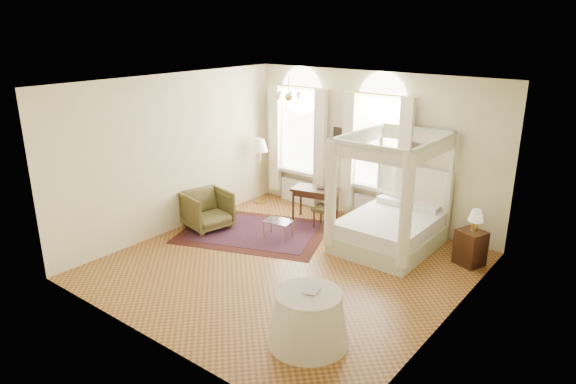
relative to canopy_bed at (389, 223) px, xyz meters
name	(u,v)px	position (x,y,z in m)	size (l,w,h in m)	color
ground	(287,265)	(-1.08, -1.87, -0.52)	(6.00, 6.00, 0.00)	#A3642F
room_walls	(287,162)	(-1.08, -1.87, 1.46)	(6.00, 6.00, 6.00)	#F2E5B8
window_left	(299,144)	(-2.98, 1.01, 0.97)	(1.62, 0.27, 3.29)	white
window_right	(377,158)	(-0.88, 1.01, 0.97)	(1.62, 0.27, 3.29)	white
chandelier	(289,96)	(-1.98, -0.67, 2.39)	(0.51, 0.45, 0.50)	gold
wall_pictures	(375,138)	(-1.00, 1.10, 1.37)	(2.54, 0.03, 0.39)	black
canopy_bed	(389,223)	(0.00, 0.00, 0.00)	(1.75, 2.13, 2.27)	beige
nightstand	(470,248)	(1.53, 0.25, -0.19)	(0.46, 0.42, 0.66)	#3A1D0F
nightstand_lamp	(476,217)	(1.55, 0.31, 0.41)	(0.27, 0.27, 0.40)	gold
writing_desk	(315,193)	(-1.97, 0.28, 0.14)	(1.11, 0.73, 0.76)	#3A1D0F
laptop	(325,188)	(-1.80, 0.41, 0.26)	(0.34, 0.22, 0.03)	black
stool	(324,210)	(-1.60, 0.08, -0.13)	(0.44, 0.44, 0.47)	#423C1C
armchair	(207,210)	(-3.57, -1.49, -0.10)	(0.89, 0.91, 0.83)	#4C4420
coffee_table	(278,222)	(-2.02, -0.98, -0.17)	(0.63, 0.50, 0.39)	silver
floor_lamp	(259,148)	(-3.74, 0.45, 0.86)	(0.42, 0.42, 1.62)	gold
oriental_rug	(254,232)	(-2.62, -1.07, -0.51)	(3.57, 3.09, 0.01)	#3F160F
side_table	(308,318)	(0.62, -3.56, -0.13)	(1.14, 1.14, 0.78)	beige
book	(305,289)	(0.53, -3.52, 0.27)	(0.19, 0.26, 0.02)	black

